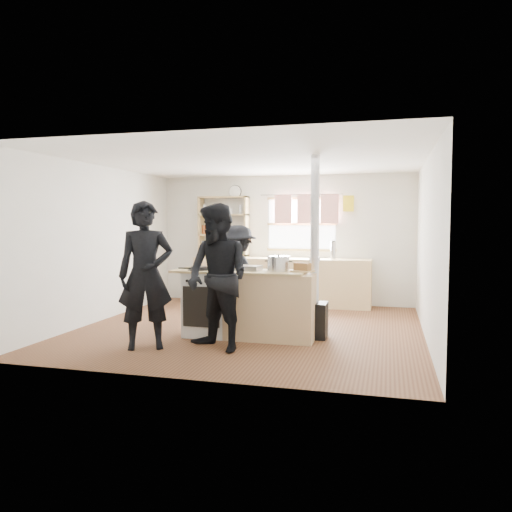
% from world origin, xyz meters
% --- Properties ---
extents(ground, '(5.00, 5.00, 0.01)m').
position_xyz_m(ground, '(0.00, 0.00, -0.01)').
color(ground, brown).
rests_on(ground, ground).
extents(back_counter, '(3.40, 0.55, 0.90)m').
position_xyz_m(back_counter, '(0.00, 2.22, 0.45)').
color(back_counter, '#D3B67F').
rests_on(back_counter, ground).
extents(shelving_unit, '(1.00, 0.28, 1.20)m').
position_xyz_m(shelving_unit, '(-1.20, 2.34, 1.51)').
color(shelving_unit, tan).
rests_on(shelving_unit, back_counter).
extents(thermos, '(0.10, 0.10, 0.33)m').
position_xyz_m(thermos, '(0.99, 2.22, 1.07)').
color(thermos, silver).
rests_on(thermos, back_counter).
extents(cooking_island, '(1.97, 0.64, 0.93)m').
position_xyz_m(cooking_island, '(0.14, -0.55, 0.47)').
color(cooking_island, silver).
rests_on(cooking_island, ground).
extents(skillet_greens, '(0.29, 0.29, 0.05)m').
position_xyz_m(skillet_greens, '(-0.53, -0.66, 0.96)').
color(skillet_greens, black).
rests_on(skillet_greens, cooking_island).
extents(roast_tray, '(0.34, 0.31, 0.07)m').
position_xyz_m(roast_tray, '(0.13, -0.52, 0.97)').
color(roast_tray, silver).
rests_on(roast_tray, cooking_island).
extents(stockpot_stove, '(0.21, 0.21, 0.18)m').
position_xyz_m(stockpot_stove, '(-0.27, -0.37, 1.01)').
color(stockpot_stove, '#BDBDC0').
rests_on(stockpot_stove, cooking_island).
extents(stockpot_counter, '(0.31, 0.31, 0.23)m').
position_xyz_m(stockpot_counter, '(0.55, -0.53, 1.03)').
color(stockpot_counter, '#BDBDBF').
rests_on(stockpot_counter, cooking_island).
extents(bread_board, '(0.34, 0.29, 0.12)m').
position_xyz_m(bread_board, '(0.88, -0.54, 0.98)').
color(bread_board, tan).
rests_on(bread_board, cooking_island).
extents(flue_heater, '(0.35, 0.35, 2.50)m').
position_xyz_m(flue_heater, '(1.01, -0.34, 0.65)').
color(flue_heater, black).
rests_on(flue_heater, ground).
extents(person_near_left, '(0.81, 0.71, 1.86)m').
position_xyz_m(person_near_left, '(-0.96, -1.46, 0.93)').
color(person_near_left, black).
rests_on(person_near_left, ground).
extents(person_near_right, '(1.11, 1.02, 1.83)m').
position_xyz_m(person_near_right, '(-0.05, -1.32, 0.92)').
color(person_near_right, black).
rests_on(person_near_right, ground).
extents(person_far, '(1.15, 0.94, 1.54)m').
position_xyz_m(person_far, '(-0.31, 0.42, 0.77)').
color(person_far, black).
rests_on(person_far, ground).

